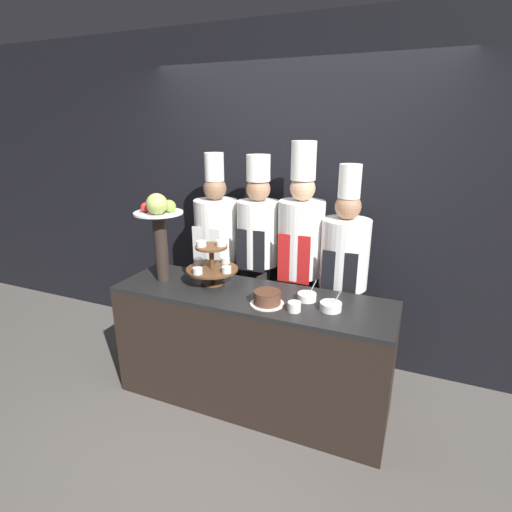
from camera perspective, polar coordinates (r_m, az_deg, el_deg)
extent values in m
plane|color=#5B5651|center=(3.06, -3.13, -22.87)|extent=(14.00, 14.00, 0.00)
cube|color=black|center=(3.46, 5.21, 8.02)|extent=(10.00, 0.06, 2.80)
cube|color=black|center=(3.02, -0.77, -13.44)|extent=(1.99, 0.58, 0.85)
cube|color=black|center=(2.81, -0.80, -5.77)|extent=(1.99, 0.58, 0.03)
cylinder|color=brown|center=(3.00, -6.22, -3.77)|extent=(0.17, 0.17, 0.02)
cylinder|color=brown|center=(2.95, -6.31, -1.28)|extent=(0.04, 0.04, 0.29)
cylinder|color=brown|center=(2.96, -6.29, -1.90)|extent=(0.38, 0.38, 0.02)
cylinder|color=brown|center=(2.91, -6.41, 1.28)|extent=(0.23, 0.23, 0.02)
cylinder|color=silver|center=(2.86, -4.24, -1.95)|extent=(0.07, 0.07, 0.04)
cylinder|color=gold|center=(2.86, -4.23, -2.08)|extent=(0.06, 0.06, 0.03)
cylinder|color=silver|center=(3.05, -4.41, -0.63)|extent=(0.07, 0.07, 0.04)
cylinder|color=green|center=(3.05, -4.41, -0.75)|extent=(0.06, 0.06, 0.03)
cylinder|color=silver|center=(3.05, -8.25, -0.77)|extent=(0.07, 0.07, 0.04)
cylinder|color=beige|center=(3.05, -8.24, -0.89)|extent=(0.06, 0.06, 0.03)
cylinder|color=silver|center=(2.86, -8.34, -2.10)|extent=(0.07, 0.07, 0.04)
cylinder|color=red|center=(2.86, -8.33, -2.23)|extent=(0.06, 0.06, 0.03)
cylinder|color=white|center=(2.90, -5.01, 1.86)|extent=(0.07, 0.07, 0.04)
cylinder|color=white|center=(2.90, -7.84, 1.76)|extent=(0.07, 0.07, 0.04)
cylinder|color=#2D231E|center=(3.06, -13.40, 1.19)|extent=(0.10, 0.10, 0.51)
cylinder|color=white|center=(2.99, -13.77, 6.01)|extent=(0.36, 0.36, 0.01)
sphere|color=#84B742|center=(2.95, -12.21, 6.96)|extent=(0.09, 0.09, 0.09)
sphere|color=orange|center=(3.02, -12.32, 7.12)|extent=(0.08, 0.08, 0.08)
sphere|color=orange|center=(3.06, -14.46, 7.24)|extent=(0.09, 0.09, 0.09)
sphere|color=red|center=(3.00, -15.53, 6.71)|extent=(0.07, 0.07, 0.07)
sphere|color=#ADC160|center=(2.89, -13.99, 7.23)|extent=(0.15, 0.15, 0.15)
cylinder|color=white|center=(2.65, 1.59, -6.83)|extent=(0.23, 0.23, 0.01)
cylinder|color=brown|center=(2.63, 1.60, -5.98)|extent=(0.18, 0.18, 0.08)
cylinder|color=#472819|center=(2.62, 1.61, -5.14)|extent=(0.18, 0.18, 0.01)
cylinder|color=white|center=(2.56, 5.48, -7.22)|extent=(0.09, 0.09, 0.06)
cylinder|color=white|center=(2.61, 10.63, -7.08)|extent=(0.14, 0.14, 0.05)
cylinder|color=#BCBCC1|center=(2.57, 11.55, -5.77)|extent=(0.05, 0.01, 0.11)
cylinder|color=white|center=(2.72, 7.28, -5.80)|extent=(0.13, 0.13, 0.05)
cylinder|color=#BCBCC1|center=(2.69, 8.06, -4.55)|extent=(0.05, 0.01, 0.11)
cube|color=black|center=(3.64, -5.35, -7.20)|extent=(0.27, 0.15, 0.90)
cylinder|color=white|center=(3.40, -5.70, 3.67)|extent=(0.36, 0.36, 0.52)
cube|color=white|center=(3.28, -7.08, 1.20)|extent=(0.25, 0.01, 0.33)
sphere|color=#846047|center=(3.33, -5.89, 9.58)|extent=(0.19, 0.19, 0.19)
cylinder|color=white|center=(3.30, -5.99, 12.56)|extent=(0.16, 0.16, 0.22)
cube|color=#38332D|center=(3.49, 0.30, -8.18)|extent=(0.26, 0.14, 0.92)
cylinder|color=white|center=(3.23, 0.33, 3.31)|extent=(0.34, 0.34, 0.52)
cube|color=black|center=(3.12, -0.83, 0.75)|extent=(0.24, 0.01, 0.33)
sphere|color=#A37556|center=(3.16, 0.34, 9.55)|extent=(0.19, 0.19, 0.19)
cylinder|color=white|center=(3.14, 0.34, 12.48)|extent=(0.19, 0.19, 0.20)
cube|color=black|center=(3.39, 5.98, -9.50)|extent=(0.27, 0.15, 0.88)
cylinder|color=white|center=(3.12, 6.42, 2.50)|extent=(0.36, 0.36, 0.59)
cube|color=red|center=(3.00, 5.40, -0.47)|extent=(0.25, 0.01, 0.38)
sphere|color=tan|center=(3.03, 6.68, 9.58)|extent=(0.19, 0.19, 0.19)
cylinder|color=white|center=(3.01, 6.83, 13.38)|extent=(0.18, 0.18, 0.28)
cube|color=#28282D|center=(3.33, 11.74, -10.82)|extent=(0.27, 0.15, 0.83)
cylinder|color=white|center=(3.06, 12.54, 0.32)|extent=(0.36, 0.36, 0.53)
cube|color=black|center=(2.94, 11.75, -2.58)|extent=(0.25, 0.01, 0.34)
sphere|color=#A37556|center=(2.97, 13.02, 6.90)|extent=(0.19, 0.19, 0.19)
cylinder|color=white|center=(2.95, 13.27, 10.36)|extent=(0.16, 0.16, 0.24)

